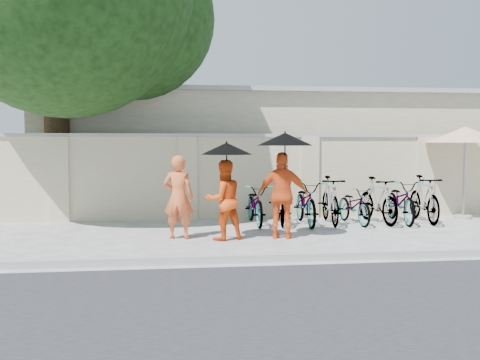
{
  "coord_description": "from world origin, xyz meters",
  "views": [
    {
      "loc": [
        -1.32,
        -9.83,
        1.86
      ],
      "look_at": [
        0.01,
        0.96,
        1.1
      ],
      "focal_mm": 40.0,
      "sensor_mm": 36.0,
      "label": 1
    }
  ],
  "objects": [
    {
      "name": "parasol_right",
      "position": [
        0.78,
        0.21,
        1.93
      ],
      "size": [
        1.08,
        1.08,
        1.1
      ],
      "color": "black",
      "rests_on": "ground"
    },
    {
      "name": "kerb",
      "position": [
        0.0,
        -1.7,
        0.06
      ],
      "size": [
        40.0,
        0.16,
        0.12
      ],
      "primitive_type": "cube",
      "color": "#9E9E9E",
      "rests_on": "ground"
    },
    {
      "name": "monk_right",
      "position": [
        0.76,
        0.29,
        0.84
      ],
      "size": [
        1.06,
        0.66,
        1.68
      ],
      "primitive_type": "imported",
      "rotation": [
        0.0,
        0.0,
        2.87
      ],
      "color": "#F85C20",
      "rests_on": "ground"
    },
    {
      "name": "building_behind",
      "position": [
        2.0,
        7.0,
        1.6
      ],
      "size": [
        14.0,
        6.0,
        3.2
      ],
      "primitive_type": "cube",
      "color": "beige",
      "rests_on": "ground"
    },
    {
      "name": "shade_tree",
      "position": [
        -3.66,
        2.97,
        5.1
      ],
      "size": [
        6.7,
        6.2,
        8.2
      ],
      "color": "brown",
      "rests_on": "ground"
    },
    {
      "name": "bike_3",
      "position": [
        2.2,
        1.95,
        0.55
      ],
      "size": [
        0.69,
        1.87,
        1.1
      ],
      "primitive_type": "imported",
      "rotation": [
        0.0,
        0.0,
        -0.1
      ],
      "color": "#A1A1A1",
      "rests_on": "ground"
    },
    {
      "name": "bike_1",
      "position": [
        1.07,
        2.07,
        0.57
      ],
      "size": [
        0.76,
        1.93,
        1.13
      ],
      "primitive_type": "imported",
      "rotation": [
        0.0,
        0.0,
        -0.12
      ],
      "color": "#A1A1A1",
      "rests_on": "ground"
    },
    {
      "name": "monk_left",
      "position": [
        -1.25,
        0.5,
        0.81
      ],
      "size": [
        0.67,
        0.52,
        1.62
      ],
      "primitive_type": "imported",
      "rotation": [
        0.0,
        0.0,
        2.89
      ],
      "color": "orange",
      "rests_on": "ground"
    },
    {
      "name": "bike_7",
      "position": [
        4.47,
        1.97,
        0.55
      ],
      "size": [
        0.67,
        1.86,
        1.1
      ],
      "primitive_type": "imported",
      "rotation": [
        0.0,
        0.0,
        -0.09
      ],
      "color": "#A1A1A1",
      "rests_on": "ground"
    },
    {
      "name": "bike_2",
      "position": [
        1.64,
        1.91,
        0.5
      ],
      "size": [
        0.73,
        1.94,
        1.01
      ],
      "primitive_type": "imported",
      "rotation": [
        0.0,
        0.0,
        -0.03
      ],
      "color": "#A1A1A1",
      "rests_on": "ground"
    },
    {
      "name": "bike_5",
      "position": [
        3.33,
        1.94,
        0.53
      ],
      "size": [
        0.73,
        1.83,
        1.07
      ],
      "primitive_type": "imported",
      "rotation": [
        0.0,
        0.0,
        0.13
      ],
      "color": "#A1A1A1",
      "rests_on": "ground"
    },
    {
      "name": "bike_6",
      "position": [
        3.9,
        1.96,
        0.5
      ],
      "size": [
        0.86,
        1.97,
        1.01
      ],
      "primitive_type": "imported",
      "rotation": [
        0.0,
        0.0,
        -0.1
      ],
      "color": "#A1A1A1",
      "rests_on": "ground"
    },
    {
      "name": "bike_0",
      "position": [
        0.51,
        2.11,
        0.46
      ],
      "size": [
        0.65,
        1.76,
        0.92
      ],
      "primitive_type": "imported",
      "rotation": [
        0.0,
        0.0,
        0.02
      ],
      "color": "#A1A1A1",
      "rests_on": "ground"
    },
    {
      "name": "patio_umbrella",
      "position": [
        5.69,
        2.39,
        2.03
      ],
      "size": [
        1.94,
        1.94,
        2.25
      ],
      "rotation": [
        0.0,
        0.0,
        -0.03
      ],
      "color": "#9E9E9E",
      "rests_on": "ground"
    },
    {
      "name": "parasol_center",
      "position": [
        -0.34,
        0.21,
        1.75
      ],
      "size": [
        0.98,
        0.98,
        0.99
      ],
      "color": "black",
      "rests_on": "ground"
    },
    {
      "name": "bike_4",
      "position": [
        2.77,
        1.93,
        0.43
      ],
      "size": [
        0.74,
        1.69,
        0.86
      ],
      "primitive_type": "imported",
      "rotation": [
        0.0,
        0.0,
        0.1
      ],
      "color": "#A1A1A1",
      "rests_on": "ground"
    },
    {
      "name": "monk_center",
      "position": [
        -0.39,
        0.29,
        0.77
      ],
      "size": [
        0.89,
        0.78,
        1.53
      ],
      "primitive_type": "imported",
      "rotation": [
        0.0,
        0.0,
        3.46
      ],
      "color": "#EE4F12",
      "rests_on": "ground"
    },
    {
      "name": "compound_wall",
      "position": [
        1.0,
        3.2,
        1.0
      ],
      "size": [
        20.0,
        0.3,
        2.0
      ],
      "primitive_type": "cube",
      "color": "beige",
      "rests_on": "ground"
    },
    {
      "name": "ground",
      "position": [
        0.0,
        0.0,
        0.0
      ],
      "size": [
        80.0,
        80.0,
        0.0
      ],
      "primitive_type": "plane",
      "color": "silver"
    }
  ]
}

